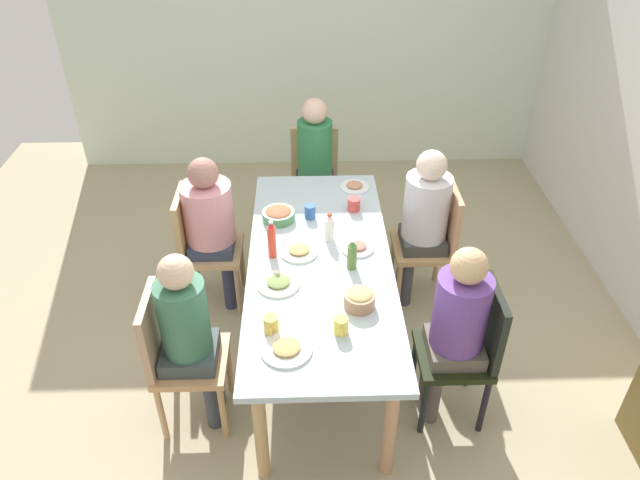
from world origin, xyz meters
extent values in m
plane|color=tan|center=(0.00, 0.00, 0.00)|extent=(6.33, 6.33, 0.00)
cube|color=silver|center=(-2.70, 0.00, 1.30)|extent=(0.12, 4.60, 2.60)
cube|color=silver|center=(0.00, 0.00, 0.71)|extent=(2.06, 0.86, 0.04)
cylinder|color=tan|center=(-0.93, -0.33, 0.35)|extent=(0.07, 0.07, 0.69)
cylinder|color=tan|center=(0.93, -0.33, 0.35)|extent=(0.07, 0.07, 0.69)
cylinder|color=tan|center=(-0.93, 0.33, 0.35)|extent=(0.07, 0.07, 0.69)
cylinder|color=tan|center=(0.93, 0.33, 0.35)|extent=(0.07, 0.07, 0.69)
cube|color=tan|center=(-0.51, 0.73, 0.44)|extent=(0.40, 0.40, 0.04)
cylinder|color=tan|center=(-0.34, 0.90, 0.21)|extent=(0.04, 0.04, 0.43)
cylinder|color=tan|center=(-0.68, 0.90, 0.21)|extent=(0.04, 0.04, 0.43)
cylinder|color=tan|center=(-0.34, 0.56, 0.21)|extent=(0.04, 0.04, 0.43)
cylinder|color=tan|center=(-0.68, 0.56, 0.21)|extent=(0.04, 0.04, 0.43)
cube|color=tan|center=(-0.51, 0.91, 0.68)|extent=(0.38, 0.04, 0.45)
cylinder|color=#3C414A|center=(-0.43, 0.63, 0.23)|extent=(0.09, 0.09, 0.45)
cylinder|color=#3E414A|center=(-0.59, 0.63, 0.23)|extent=(0.09, 0.09, 0.45)
cube|color=#3B3F3C|center=(-0.51, 0.73, 0.50)|extent=(0.30, 0.30, 0.10)
cylinder|color=silver|center=(-0.51, 0.73, 0.77)|extent=(0.31, 0.31, 0.45)
sphere|color=beige|center=(-0.51, 0.73, 1.09)|extent=(0.20, 0.20, 0.20)
cube|color=tan|center=(0.51, -0.73, 0.44)|extent=(0.40, 0.40, 0.04)
cylinder|color=tan|center=(0.34, -0.90, 0.21)|extent=(0.04, 0.04, 0.43)
cylinder|color=tan|center=(0.68, -0.90, 0.21)|extent=(0.04, 0.04, 0.43)
cylinder|color=tan|center=(0.34, -0.56, 0.21)|extent=(0.04, 0.04, 0.43)
cylinder|color=tan|center=(0.68, -0.56, 0.21)|extent=(0.04, 0.04, 0.43)
cube|color=tan|center=(0.51, -0.91, 0.68)|extent=(0.38, 0.04, 0.45)
cylinder|color=#464248|center=(0.43, -0.63, 0.23)|extent=(0.09, 0.09, 0.45)
cylinder|color=#393C48|center=(0.59, -0.63, 0.23)|extent=(0.09, 0.09, 0.45)
cube|color=#3C4749|center=(0.51, -0.73, 0.50)|extent=(0.30, 0.30, 0.10)
cylinder|color=#3A7155|center=(0.51, -0.73, 0.77)|extent=(0.26, 0.26, 0.44)
sphere|color=beige|center=(0.51, -0.73, 1.07)|extent=(0.18, 0.18, 0.18)
cube|color=tan|center=(-1.33, 0.00, 0.44)|extent=(0.40, 0.40, 0.04)
cylinder|color=tan|center=(-1.50, 0.17, 0.21)|extent=(0.04, 0.04, 0.43)
cylinder|color=tan|center=(-1.50, -0.17, 0.21)|extent=(0.04, 0.04, 0.43)
cylinder|color=tan|center=(-1.16, 0.17, 0.21)|extent=(0.04, 0.04, 0.43)
cylinder|color=tan|center=(-1.16, -0.17, 0.21)|extent=(0.04, 0.04, 0.43)
cube|color=tan|center=(-1.51, 0.00, 0.68)|extent=(0.04, 0.38, 0.45)
cylinder|color=#352B4A|center=(-1.23, 0.08, 0.23)|extent=(0.09, 0.09, 0.45)
cylinder|color=#362D4A|center=(-1.23, -0.08, 0.23)|extent=(0.09, 0.09, 0.45)
cube|color=#353547|center=(-1.33, 0.00, 0.50)|extent=(0.30, 0.30, 0.10)
cylinder|color=#2C7746|center=(-1.33, 0.00, 0.79)|extent=(0.27, 0.27, 0.48)
sphere|color=beige|center=(-1.33, 0.00, 1.12)|extent=(0.19, 0.19, 0.19)
cube|color=black|center=(0.51, 0.73, 0.44)|extent=(0.40, 0.40, 0.04)
cylinder|color=black|center=(0.68, 0.90, 0.21)|extent=(0.04, 0.04, 0.43)
cylinder|color=black|center=(0.34, 0.90, 0.21)|extent=(0.04, 0.04, 0.43)
cylinder|color=black|center=(0.68, 0.56, 0.21)|extent=(0.04, 0.04, 0.43)
cylinder|color=black|center=(0.34, 0.56, 0.21)|extent=(0.04, 0.04, 0.43)
cube|color=black|center=(0.51, 0.91, 0.68)|extent=(0.38, 0.04, 0.45)
cylinder|color=#564945|center=(0.59, 0.63, 0.23)|extent=(0.09, 0.09, 0.45)
cylinder|color=brown|center=(0.43, 0.63, 0.23)|extent=(0.09, 0.09, 0.45)
cube|color=#5B5447|center=(0.51, 0.73, 0.50)|extent=(0.30, 0.30, 0.10)
cylinder|color=#694196|center=(0.51, 0.73, 0.77)|extent=(0.29, 0.29, 0.44)
sphere|color=tan|center=(0.51, 0.73, 1.08)|extent=(0.19, 0.19, 0.19)
cube|color=tan|center=(-0.51, -0.73, 0.44)|extent=(0.40, 0.40, 0.04)
cylinder|color=tan|center=(-0.68, -0.90, 0.21)|extent=(0.04, 0.04, 0.43)
cylinder|color=tan|center=(-0.34, -0.90, 0.21)|extent=(0.04, 0.04, 0.43)
cylinder|color=tan|center=(-0.68, -0.56, 0.21)|extent=(0.04, 0.04, 0.43)
cylinder|color=tan|center=(-0.34, -0.56, 0.21)|extent=(0.04, 0.04, 0.43)
cube|color=tan|center=(-0.51, -0.91, 0.68)|extent=(0.38, 0.04, 0.45)
cylinder|color=navy|center=(-0.59, -0.63, 0.23)|extent=(0.09, 0.09, 0.45)
cylinder|color=#2C314D|center=(-0.43, -0.63, 0.23)|extent=(0.09, 0.09, 0.45)
cube|color=#303B56|center=(-0.51, -0.73, 0.50)|extent=(0.30, 0.30, 0.10)
cylinder|color=pink|center=(-0.51, -0.73, 0.76)|extent=(0.34, 0.34, 0.41)
sphere|color=#A07065|center=(-0.51, -0.73, 1.06)|extent=(0.20, 0.20, 0.20)
cylinder|color=white|center=(0.22, -0.24, 0.74)|extent=(0.24, 0.24, 0.01)
ellipsoid|color=#7C9553|center=(0.22, -0.24, 0.76)|extent=(0.13, 0.13, 0.02)
cylinder|color=white|center=(-0.11, 0.23, 0.74)|extent=(0.20, 0.20, 0.01)
ellipsoid|color=#C27561|center=(-0.11, 0.23, 0.76)|extent=(0.11, 0.11, 0.02)
cylinder|color=silver|center=(-0.08, -0.13, 0.74)|extent=(0.23, 0.23, 0.01)
ellipsoid|color=tan|center=(-0.08, -0.13, 0.76)|extent=(0.13, 0.13, 0.02)
cylinder|color=white|center=(-0.85, 0.27, 0.74)|extent=(0.21, 0.21, 0.01)
ellipsoid|color=tan|center=(-0.85, 0.27, 0.76)|extent=(0.11, 0.11, 0.02)
cylinder|color=white|center=(0.73, -0.19, 0.74)|extent=(0.26, 0.26, 0.01)
ellipsoid|color=tan|center=(0.73, -0.19, 0.76)|extent=(0.14, 0.14, 0.02)
cylinder|color=#9D6F50|center=(0.41, 0.20, 0.78)|extent=(0.17, 0.17, 0.08)
ellipsoid|color=tan|center=(0.41, 0.20, 0.82)|extent=(0.14, 0.14, 0.04)
cylinder|color=#4A844E|center=(-0.45, -0.26, 0.77)|extent=(0.21, 0.21, 0.06)
ellipsoid|color=#BB6946|center=(-0.45, -0.26, 0.80)|extent=(0.17, 0.17, 0.04)
cylinder|color=#CA4441|center=(-0.56, 0.25, 0.78)|extent=(0.08, 0.08, 0.09)
torus|color=#CF4633|center=(-0.50, 0.25, 0.78)|extent=(0.05, 0.01, 0.05)
cylinder|color=#335DA4|center=(-0.47, -0.05, 0.78)|extent=(0.07, 0.07, 0.09)
torus|color=#2E5996|center=(-0.42, -0.05, 0.78)|extent=(0.05, 0.01, 0.05)
cylinder|color=#E4D04E|center=(0.61, 0.09, 0.78)|extent=(0.08, 0.08, 0.10)
torus|color=#E6C04C|center=(0.66, 0.09, 0.78)|extent=(0.05, 0.01, 0.05)
cylinder|color=#E1C44F|center=(0.59, -0.27, 0.78)|extent=(0.08, 0.08, 0.10)
torus|color=#ECC04B|center=(0.64, -0.27, 0.78)|extent=(0.05, 0.01, 0.05)
cylinder|color=#537932|center=(0.07, 0.18, 0.81)|extent=(0.06, 0.06, 0.16)
cone|color=#47853C|center=(0.07, 0.18, 0.91)|extent=(0.05, 0.05, 0.03)
cylinder|color=silver|center=(0.07, 0.18, 0.93)|extent=(0.03, 0.03, 0.01)
cylinder|color=white|center=(-0.22, 0.07, 0.81)|extent=(0.06, 0.06, 0.15)
cone|color=silver|center=(-0.22, 0.07, 0.90)|extent=(0.05, 0.05, 0.03)
cylinder|color=red|center=(-0.22, 0.07, 0.92)|extent=(0.03, 0.03, 0.01)
cylinder|color=red|center=(-0.05, -0.29, 0.84)|extent=(0.05, 0.05, 0.21)
cone|color=red|center=(-0.05, -0.29, 0.96)|extent=(0.05, 0.05, 0.03)
cylinder|color=silver|center=(-0.05, -0.29, 0.98)|extent=(0.03, 0.03, 0.01)
camera|label=1|loc=(2.83, -0.09, 2.91)|focal=33.42mm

